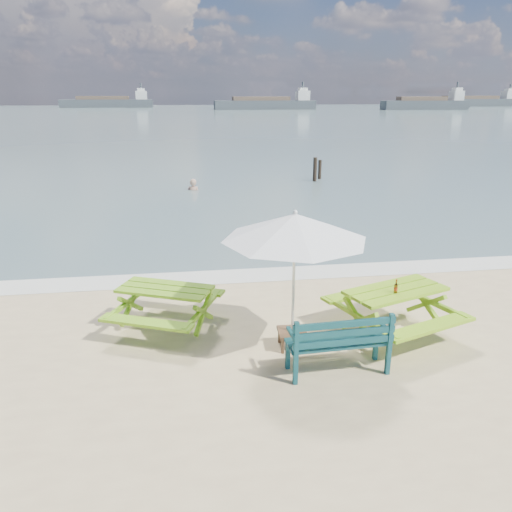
{
  "coord_description": "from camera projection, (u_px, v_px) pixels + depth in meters",
  "views": [
    {
      "loc": [
        -1.47,
        -6.04,
        4.01
      ],
      "look_at": [
        -0.15,
        3.0,
        1.0
      ],
      "focal_mm": 35.0,
      "sensor_mm": 36.0,
      "label": 1
    }
  ],
  "objects": [
    {
      "name": "sea",
      "position": [
        189.0,
        116.0,
        87.02
      ],
      "size": [
        300.0,
        300.0,
        0.0
      ],
      "primitive_type": "plane",
      "color": "slate",
      "rests_on": "ground"
    },
    {
      "name": "foam_strip",
      "position": [
        252.0,
        275.0,
        11.45
      ],
      "size": [
        22.0,
        0.9,
        0.01
      ],
      "primitive_type": "cube",
      "color": "silver",
      "rests_on": "ground"
    },
    {
      "name": "picnic_table_left",
      "position": [
        166.0,
        308.0,
        8.82
      ],
      "size": [
        2.19,
        2.28,
        0.77
      ],
      "color": "#6DA418",
      "rests_on": "ground"
    },
    {
      "name": "picnic_table_right",
      "position": [
        394.0,
        312.0,
        8.59
      ],
      "size": [
        2.29,
        2.41,
        0.83
      ],
      "color": "#78A919",
      "rests_on": "ground"
    },
    {
      "name": "park_bench",
      "position": [
        337.0,
        354.0,
        7.45
      ],
      "size": [
        1.55,
        0.59,
        0.94
      ],
      "color": "#0F3B42",
      "rests_on": "ground"
    },
    {
      "name": "side_table",
      "position": [
        292.0,
        339.0,
        8.19
      ],
      "size": [
        0.48,
        0.48,
        0.3
      ],
      "color": "brown",
      "rests_on": "ground"
    },
    {
      "name": "patio_umbrella",
      "position": [
        295.0,
        227.0,
        7.6
      ],
      "size": [
        2.4,
        2.4,
        2.26
      ],
      "color": "silver",
      "rests_on": "ground"
    },
    {
      "name": "beer_bottle",
      "position": [
        396.0,
        288.0,
        8.28
      ],
      "size": [
        0.06,
        0.06,
        0.23
      ],
      "color": "brown",
      "rests_on": "picnic_table_right"
    },
    {
      "name": "swimmer",
      "position": [
        194.0,
        197.0,
        21.59
      ],
      "size": [
        0.7,
        0.57,
        1.64
      ],
      "color": "tan",
      "rests_on": "ground"
    },
    {
      "name": "mooring_pilings",
      "position": [
        317.0,
        172.0,
        23.66
      ],
      "size": [
        0.57,
        0.77,
        1.32
      ],
      "color": "black",
      "rests_on": "ground"
    },
    {
      "name": "cargo_ships",
      "position": [
        383.0,
        103.0,
        130.94
      ],
      "size": [
        153.84,
        32.92,
        4.4
      ],
      "color": "#3D4448",
      "rests_on": "ground"
    }
  ]
}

